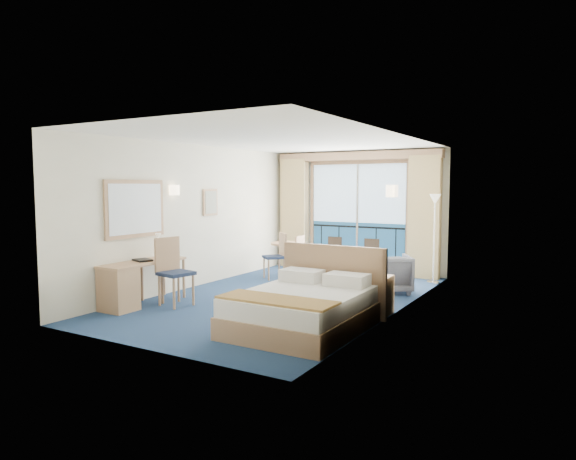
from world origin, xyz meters
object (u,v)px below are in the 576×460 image
object	(u,v)px
armchair	(389,274)
nightstand	(376,295)
table_chair_b	(278,253)
desk_chair	(172,267)
bed	(304,308)
floor_lamp	(435,216)
round_table	(288,250)
table_chair_a	(304,254)
desk	(124,285)

from	to	relation	value
armchair	nightstand	bearing A→B (deg)	71.17
table_chair_b	desk_chair	bearing A→B (deg)	-54.40
bed	floor_lamp	bearing A→B (deg)	80.95
armchair	floor_lamp	bearing A→B (deg)	-140.94
bed	desk_chair	size ratio (longest dim) A/B	1.81
nightstand	table_chair_b	distance (m)	3.32
round_table	table_chair_a	bearing A→B (deg)	-16.70
bed	table_chair_b	xyz separation A→B (m)	(-2.27, 3.04, 0.24)
armchair	table_chair_a	size ratio (longest dim) A/B	0.88
nightstand	round_table	distance (m)	3.75
armchair	floor_lamp	world-z (taller)	floor_lamp
nightstand	table_chair_b	world-z (taller)	table_chair_b
round_table	nightstand	bearing A→B (deg)	-39.14
round_table	table_chair_a	xyz separation A→B (m)	(0.47, -0.14, -0.03)
floor_lamp	desk	distance (m)	5.92
bed	armchair	size ratio (longest dim) A/B	2.61
nightstand	desk_chair	bearing A→B (deg)	-160.35
desk	round_table	size ratio (longest dim) A/B	1.97
nightstand	armchair	bearing A→B (deg)	102.18
bed	round_table	size ratio (longest dim) A/B	2.60
floor_lamp	desk_chair	xyz separation A→B (m)	(-3.18, -3.97, -0.72)
nightstand	desk_chair	distance (m)	3.26
table_chair_a	nightstand	bearing A→B (deg)	-133.65
nightstand	desk	size ratio (longest dim) A/B	0.39
bed	desk_chair	distance (m)	2.55
nightstand	floor_lamp	size ratio (longest dim) A/B	0.33
bed	table_chair_a	world-z (taller)	bed
bed	armchair	world-z (taller)	bed
nightstand	round_table	size ratio (longest dim) A/B	0.76
nightstand	desk_chair	xyz separation A→B (m)	(-3.06, -1.09, 0.32)
desk	table_chair_a	distance (m)	4.07
round_table	desk	bearing A→B (deg)	-98.20
desk	table_chair_a	world-z (taller)	table_chair_a
desk_chair	round_table	size ratio (longest dim) A/B	1.43
bed	round_table	world-z (taller)	bed
nightstand	floor_lamp	world-z (taller)	floor_lamp
desk	nightstand	bearing A→B (deg)	26.13
bed	table_chair_b	bearing A→B (deg)	126.71
desk	table_chair_b	bearing A→B (deg)	78.87
desk_chair	round_table	xyz separation A→B (m)	(0.16, 3.45, -0.10)
desk_chair	table_chair_b	world-z (taller)	desk_chair
armchair	desk_chair	bearing A→B (deg)	13.69
floor_lamp	table_chair_b	distance (m)	3.23
desk	round_table	bearing A→B (deg)	81.80
armchair	desk_chair	size ratio (longest dim) A/B	0.69
floor_lamp	table_chair_a	size ratio (longest dim) A/B	2.04
table_chair_a	desk_chair	bearing A→B (deg)	167.99
floor_lamp	table_chair_b	size ratio (longest dim) A/B	1.86
nightstand	armchair	xyz separation A→B (m)	(-0.34, 1.59, 0.05)
nightstand	armchair	world-z (taller)	armchair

